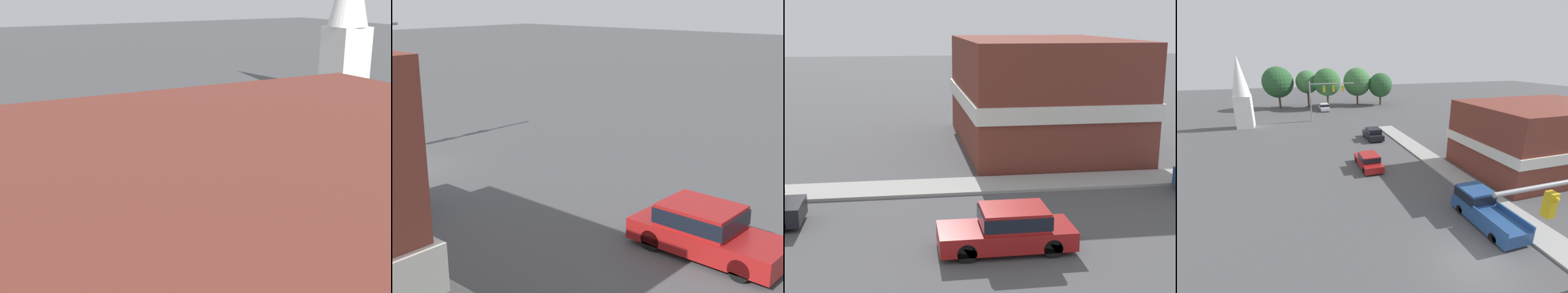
# 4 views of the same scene
# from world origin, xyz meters

# --- Properties ---
(ground_plane) EXTENTS (200.00, 200.00, 0.00)m
(ground_plane) POSITION_xyz_m (0.00, 0.00, 0.00)
(ground_plane) COLOR #4C4C4F
(sidewalk_curb) EXTENTS (2.40, 60.00, 0.14)m
(sidewalk_curb) POSITION_xyz_m (5.70, 0.00, 0.07)
(sidewalk_curb) COLOR #9E9E99
(sidewalk_curb) RESTS_ON ground
(far_signal_assembly) EXTENTS (7.95, 0.49, 7.00)m
(far_signal_assembly) POSITION_xyz_m (-2.63, 37.75, 5.18)
(far_signal_assembly) COLOR gray
(far_signal_assembly) RESTS_ON ground
(car_lead) EXTENTS (1.91, 4.67, 1.52)m
(car_lead) POSITION_xyz_m (-1.59, 14.53, 0.79)
(car_lead) COLOR black
(car_lead) RESTS_ON ground
(car_oncoming) EXTENTS (1.94, 4.27, 1.59)m
(car_oncoming) POSITION_xyz_m (1.87, 24.01, 0.82)
(car_oncoming) COLOR black
(car_oncoming) RESTS_ON ground
(car_distant) EXTENTS (1.89, 4.74, 1.52)m
(car_distant) POSITION_xyz_m (-1.87, 47.48, 0.79)
(car_distant) COLOR black
(car_distant) RESTS_ON ground
(pickup_truck_parked) EXTENTS (2.06, 5.41, 1.97)m
(pickup_truck_parked) POSITION_xyz_m (3.27, 3.37, 0.96)
(pickup_truck_parked) COLOR black
(pickup_truck_parked) RESTS_ON ground
(corner_brick_building) EXTENTS (14.11, 9.96, 6.63)m
(corner_brick_building) POSITION_xyz_m (14.31, 9.51, 3.28)
(corner_brick_building) COLOR brown
(corner_brick_building) RESTS_ON ground
(church_steeple) EXTENTS (2.76, 2.76, 11.28)m
(church_steeple) POSITION_xyz_m (-15.94, 36.44, 5.90)
(church_steeple) COLOR white
(church_steeple) RESTS_ON ground
(backdrop_tree_left_far) EXTENTS (6.74, 6.74, 9.10)m
(backdrop_tree_left_far) POSITION_xyz_m (-10.99, 53.27, 5.73)
(backdrop_tree_left_far) COLOR #4C3823
(backdrop_tree_left_far) RESTS_ON ground
(backdrop_tree_left_mid) EXTENTS (5.10, 5.10, 8.25)m
(backdrop_tree_left_mid) POSITION_xyz_m (-4.70, 52.79, 5.68)
(backdrop_tree_left_mid) COLOR #4C3823
(backdrop_tree_left_mid) RESTS_ON ground
(backdrop_tree_center) EXTENTS (5.98, 5.98, 8.76)m
(backdrop_tree_center) POSITION_xyz_m (-0.63, 50.00, 5.76)
(backdrop_tree_center) COLOR #4C3823
(backdrop_tree_center) RESTS_ON ground
(backdrop_tree_right_mid) EXTENTS (6.59, 6.59, 8.70)m
(backdrop_tree_right_mid) POSITION_xyz_m (6.94, 52.99, 5.40)
(backdrop_tree_right_mid) COLOR #4C3823
(backdrop_tree_right_mid) RESTS_ON ground
(backdrop_tree_right_far) EXTENTS (5.66, 5.66, 7.50)m
(backdrop_tree_right_far) POSITION_xyz_m (12.18, 51.01, 4.66)
(backdrop_tree_right_far) COLOR #4C3823
(backdrop_tree_right_far) RESTS_ON ground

